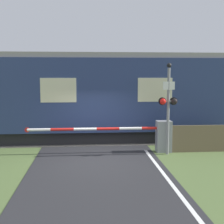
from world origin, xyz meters
The scene contains 6 objects.
ground_plane centered at (0.00, 0.00, 0.00)m, with size 80.00×80.00×0.00m, color #4C6033.
track_bed centered at (0.00, 3.55, 0.02)m, with size 36.00×3.20×0.13m.
train centered at (-1.56, 3.55, 2.09)m, with size 15.21×3.12×4.10m.
crossing_barrier centered at (2.30, 0.81, 0.70)m, with size 5.84×0.44×1.28m.
signal_post centered at (2.81, 0.42, 2.03)m, with size 0.75×0.26×3.58m.
roadside_fence centered at (4.37, 0.67, 0.55)m, with size 2.84×0.06×1.10m.
Camera 1 is at (-0.35, -11.43, 3.15)m, focal length 50.00 mm.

